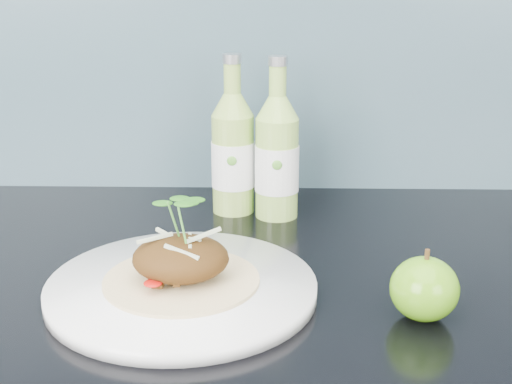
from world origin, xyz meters
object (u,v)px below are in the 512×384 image
(dinner_plate, at_px, (182,288))
(cider_bottle_left, at_px, (233,154))
(green_apple, at_px, (424,289))
(cider_bottle_right, at_px, (277,158))

(dinner_plate, xyz_separation_m, cider_bottle_left, (0.04, 0.27, 0.08))
(dinner_plate, height_order, green_apple, green_apple)
(green_apple, bearing_deg, cider_bottle_left, 123.44)
(green_apple, distance_m, cider_bottle_right, 0.34)
(dinner_plate, xyz_separation_m, green_apple, (0.25, -0.05, 0.03))
(dinner_plate, bearing_deg, cider_bottle_left, 81.27)
(green_apple, bearing_deg, dinner_plate, 169.58)
(green_apple, bearing_deg, cider_bottle_right, 116.32)
(dinner_plate, relative_size, cider_bottle_right, 1.65)
(cider_bottle_left, height_order, cider_bottle_right, same)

